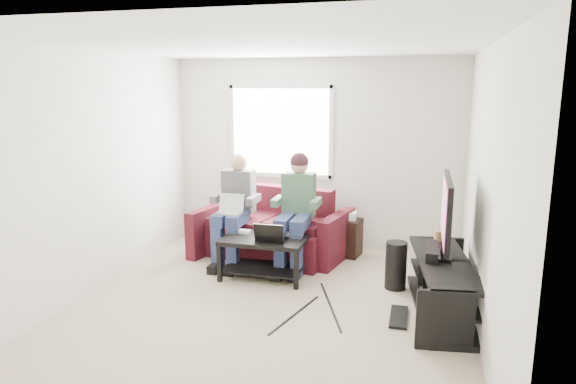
{
  "coord_description": "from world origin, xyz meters",
  "views": [
    {
      "loc": [
        1.45,
        -4.69,
        2.22
      ],
      "look_at": [
        0.04,
        0.6,
        1.09
      ],
      "focal_mm": 32.0,
      "sensor_mm": 36.0,
      "label": 1
    }
  ],
  "objects_px": {
    "subwoofer": "(396,265)",
    "end_table": "(347,236)",
    "sofa": "(273,232)",
    "tv": "(446,212)",
    "tv_stand": "(442,289)",
    "coffee_table": "(264,248)"
  },
  "relations": [
    {
      "from": "tv_stand",
      "to": "end_table",
      "type": "xyz_separation_m",
      "value": [
        -1.17,
        1.5,
        0.03
      ]
    },
    {
      "from": "tv_stand",
      "to": "subwoofer",
      "type": "bearing_deg",
      "value": 133.71
    },
    {
      "from": "tv_stand",
      "to": "end_table",
      "type": "height_order",
      "value": "end_table"
    },
    {
      "from": "tv_stand",
      "to": "tv",
      "type": "height_order",
      "value": "tv"
    },
    {
      "from": "subwoofer",
      "to": "end_table",
      "type": "bearing_deg",
      "value": 124.61
    },
    {
      "from": "coffee_table",
      "to": "tv_stand",
      "type": "height_order",
      "value": "tv_stand"
    },
    {
      "from": "coffee_table",
      "to": "sofa",
      "type": "bearing_deg",
      "value": 99.4
    },
    {
      "from": "coffee_table",
      "to": "tv_stand",
      "type": "bearing_deg",
      "value": -12.71
    },
    {
      "from": "sofa",
      "to": "end_table",
      "type": "bearing_deg",
      "value": 14.57
    },
    {
      "from": "subwoofer",
      "to": "end_table",
      "type": "xyz_separation_m",
      "value": [
        -0.69,
        1.0,
        -0.0
      ]
    },
    {
      "from": "sofa",
      "to": "tv_stand",
      "type": "height_order",
      "value": "sofa"
    },
    {
      "from": "coffee_table",
      "to": "subwoofer",
      "type": "relative_size",
      "value": 1.82
    },
    {
      "from": "tv_stand",
      "to": "tv",
      "type": "bearing_deg",
      "value": 91.47
    },
    {
      "from": "tv",
      "to": "end_table",
      "type": "relative_size",
      "value": 1.85
    },
    {
      "from": "subwoofer",
      "to": "tv_stand",
      "type": "bearing_deg",
      "value": -46.29
    },
    {
      "from": "coffee_table",
      "to": "tv_stand",
      "type": "distance_m",
      "value": 2.06
    },
    {
      "from": "end_table",
      "to": "sofa",
      "type": "bearing_deg",
      "value": -165.43
    },
    {
      "from": "end_table",
      "to": "tv",
      "type": "bearing_deg",
      "value": -50.2
    },
    {
      "from": "tv_stand",
      "to": "subwoofer",
      "type": "height_order",
      "value": "tv_stand"
    },
    {
      "from": "coffee_table",
      "to": "end_table",
      "type": "relative_size",
      "value": 1.64
    },
    {
      "from": "subwoofer",
      "to": "tv",
      "type": "bearing_deg",
      "value": -40.15
    },
    {
      "from": "sofa",
      "to": "tv",
      "type": "xyz_separation_m",
      "value": [
        2.13,
        -1.15,
        0.68
      ]
    }
  ]
}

